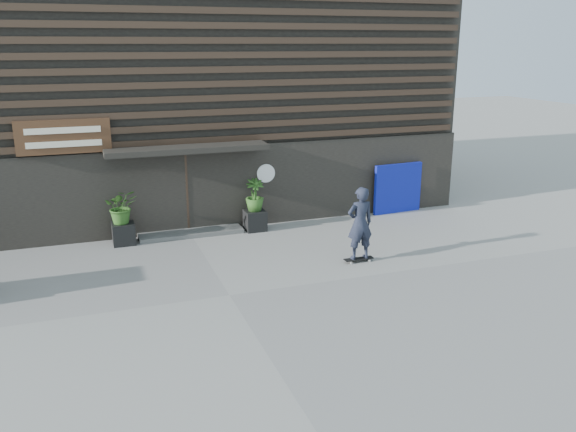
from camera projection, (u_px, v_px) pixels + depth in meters
name	position (u px, v px, depth m)	size (l,w,h in m)	color
ground	(229.00, 295.00, 13.19)	(80.00, 80.00, 0.00)	gray
entrance_step	(191.00, 233.00, 17.33)	(3.00, 0.80, 0.12)	#4B4B49
planter_pot_left	(124.00, 234.00, 16.48)	(0.60, 0.60, 0.60)	black
bamboo_left	(121.00, 206.00, 16.26)	(0.86, 0.75, 0.96)	#2D591E
planter_pot_right	(255.00, 220.00, 17.70)	(0.60, 0.60, 0.60)	black
bamboo_right	(255.00, 195.00, 17.48)	(0.54, 0.54, 0.96)	#2D591E
blue_tarp	(398.00, 188.00, 19.42)	(1.73, 0.12, 1.62)	#0B1498
building	(158.00, 84.00, 21.08)	(18.00, 11.00, 8.00)	black
skateboarder	(360.00, 223.00, 14.91)	(0.78, 0.45, 1.97)	black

